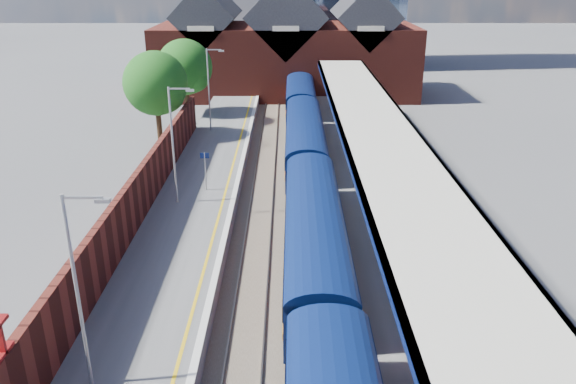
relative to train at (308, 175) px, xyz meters
name	(u,v)px	position (x,y,z in m)	size (l,w,h in m)	color
ground	(285,173)	(-1.49, 6.37, -2.12)	(240.00, 240.00, 0.00)	#5B5B5E
ballast_bed	(284,231)	(-1.49, -3.63, -2.09)	(6.00, 76.00, 0.06)	#473D33
rails	(284,229)	(-1.49, -3.63, -2.00)	(4.51, 76.00, 0.14)	slate
left_platform	(189,223)	(-6.99, -3.63, -1.62)	(5.00, 76.00, 1.00)	#565659
right_platform	(388,223)	(4.51, -3.63, -1.62)	(6.00, 76.00, 1.00)	#565659
coping_left	(229,215)	(-4.64, -3.63, -1.10)	(0.30, 76.00, 0.05)	silver
coping_right	(339,215)	(1.66, -3.63, -1.10)	(0.30, 76.00, 0.05)	silver
yellow_line	(219,215)	(-5.24, -3.63, -1.12)	(0.14, 76.00, 0.01)	yellow
train	(308,175)	(0.00, 0.00, 0.00)	(2.94, 65.92, 3.45)	#0B1D52
canopy	(379,134)	(3.99, -1.68, 3.13)	(4.50, 52.00, 4.48)	#0D1B51
lamp_post_b	(80,283)	(-7.86, -17.63, 2.87)	(1.48, 0.18, 7.00)	#A5A8AA
lamp_post_c	(175,139)	(-7.86, -1.63, 2.87)	(1.48, 0.18, 7.00)	#A5A8AA
lamp_post_d	(210,85)	(-7.86, 14.37, 2.87)	(1.48, 0.18, 7.00)	#A5A8AA
platform_sign	(205,165)	(-6.49, 0.37, 0.57)	(0.55, 0.08, 2.50)	#A5A8AA
brick_wall	(106,245)	(-9.59, -10.09, 0.33)	(0.35, 50.00, 3.86)	#5C1F18
station_building	(286,48)	(-1.49, 34.37, 3.33)	(30.00, 12.12, 13.78)	#5C1F18
tree_near	(157,85)	(-11.84, 12.28, 3.23)	(5.20, 5.20, 8.10)	#382314
tree_far	(186,69)	(-10.84, 20.28, 3.23)	(5.20, 5.20, 8.10)	#382314
parked_car_red	(480,346)	(5.58, -16.48, -0.43)	(1.64, 4.09, 1.39)	maroon
parked_car_blue	(439,255)	(5.82, -9.57, -0.49)	(2.09, 4.53, 1.26)	navy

